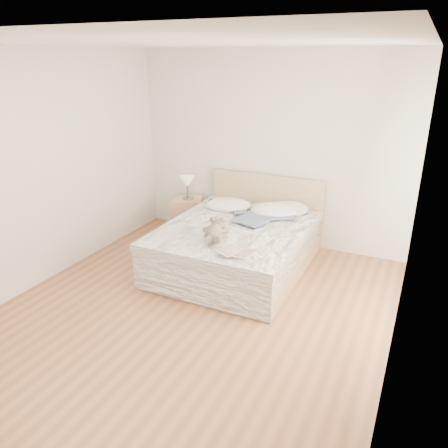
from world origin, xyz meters
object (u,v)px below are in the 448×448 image
at_px(bed, 238,245).
at_px(nightstand, 188,216).
at_px(photo_book, 217,203).
at_px(childrens_book, 237,252).
at_px(table_lamp, 187,183).
at_px(teddy_bear, 214,238).

xyz_separation_m(bed, nightstand, (-1.18, 0.73, -0.03)).
bearing_deg(photo_book, bed, -62.75).
distance_m(nightstand, childrens_book, 2.25).
xyz_separation_m(bed, childrens_book, (0.36, -0.86, 0.32)).
distance_m(nightstand, photo_book, 0.71).
height_order(nightstand, childrens_book, childrens_book).
bearing_deg(childrens_book, bed, 127.60).
bearing_deg(photo_book, childrens_book, -75.28).
relative_size(nightstand, table_lamp, 1.60).
height_order(photo_book, childrens_book, childrens_book).
bearing_deg(nightstand, table_lamp, -26.63).
bearing_deg(bed, table_lamp, 148.16).
bearing_deg(table_lamp, photo_book, -15.67).
bearing_deg(nightstand, childrens_book, -45.89).
xyz_separation_m(table_lamp, childrens_book, (1.53, -1.58, -0.18)).
bearing_deg(photo_book, table_lamp, 145.38).
bearing_deg(childrens_book, photo_book, 138.38).
xyz_separation_m(bed, table_lamp, (-1.16, 0.72, 0.50)).
relative_size(table_lamp, teddy_bear, 0.93).
height_order(table_lamp, childrens_book, table_lamp).
bearing_deg(teddy_bear, table_lamp, 109.56).
bearing_deg(table_lamp, teddy_bear, -50.27).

